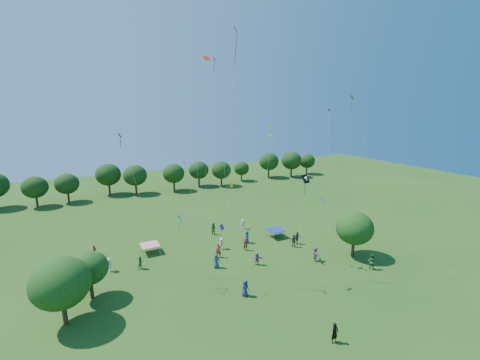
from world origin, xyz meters
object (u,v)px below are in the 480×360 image
(pirate_kite, at_px, (306,180))
(near_tree_north, at_px, (89,268))
(man_in_black, at_px, (335,333))
(red_high_kite, at_px, (233,83))
(tent_red_stripe, at_px, (150,245))
(near_tree_west, at_px, (61,283))
(tent_blue, at_px, (276,230))
(near_tree_east, at_px, (355,228))

(pirate_kite, bearing_deg, near_tree_north, 171.15)
(near_tree_north, distance_m, man_in_black, 22.78)
(man_in_black, xyz_separation_m, red_high_kite, (-2.12, 13.57, 19.61))
(near_tree_north, relative_size, tent_red_stripe, 2.19)
(near_tree_north, relative_size, red_high_kite, 0.20)
(red_high_kite, bearing_deg, pirate_kite, -11.80)
(near_tree_west, height_order, tent_red_stripe, near_tree_west)
(man_in_black, distance_m, pirate_kite, 16.23)
(near_tree_west, distance_m, tent_blue, 27.70)
(near_tree_west, relative_size, near_tree_north, 1.27)
(tent_red_stripe, xyz_separation_m, man_in_black, (9.44, -22.95, -0.18))
(man_in_black, bearing_deg, red_high_kite, 97.91)
(pirate_kite, bearing_deg, tent_red_stripe, 144.43)
(near_tree_east, relative_size, pirate_kite, 0.61)
(near_tree_west, distance_m, red_high_kite, 23.59)
(near_tree_east, bearing_deg, man_in_black, -140.98)
(tent_blue, bearing_deg, near_tree_east, -61.22)
(pirate_kite, xyz_separation_m, red_high_kite, (-8.18, 1.71, 10.34))
(tent_blue, height_order, pirate_kite, pirate_kite)
(tent_red_stripe, height_order, pirate_kite, pirate_kite)
(red_high_kite, bearing_deg, tent_red_stripe, 127.99)
(near_tree_west, height_order, near_tree_east, near_tree_west)
(tent_blue, distance_m, pirate_kite, 12.20)
(near_tree_east, height_order, man_in_black, near_tree_east)
(near_tree_north, height_order, red_high_kite, red_high_kite)
(man_in_black, bearing_deg, near_tree_north, 136.27)
(near_tree_west, relative_size, pirate_kite, 0.65)
(tent_red_stripe, bearing_deg, near_tree_north, -133.55)
(near_tree_north, xyz_separation_m, red_high_kite, (14.52, -1.82, 17.25))
(near_tree_north, distance_m, tent_red_stripe, 10.65)
(pirate_kite, bearing_deg, man_in_black, -117.11)
(tent_blue, bearing_deg, pirate_kite, -100.77)
(near_tree_east, relative_size, tent_red_stripe, 2.61)
(near_tree_west, distance_m, near_tree_east, 31.73)
(near_tree_north, bearing_deg, pirate_kite, -8.85)
(near_tree_north, distance_m, near_tree_east, 29.86)
(man_in_black, height_order, pirate_kite, pirate_kite)
(near_tree_north, xyz_separation_m, pirate_kite, (22.70, -3.53, 6.92))
(near_tree_east, bearing_deg, red_high_kite, 167.93)
(near_tree_west, relative_size, man_in_black, 3.57)
(near_tree_east, bearing_deg, tent_red_stripe, 150.52)
(near_tree_north, bearing_deg, tent_red_stripe, 46.45)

